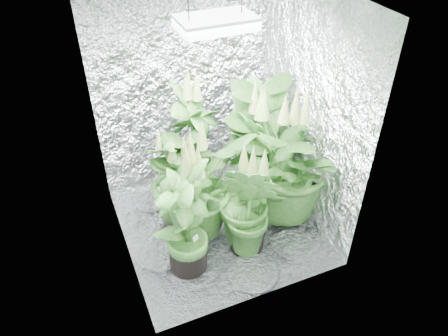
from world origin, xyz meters
name	(u,v)px	position (x,y,z in m)	size (l,w,h in m)	color
ground	(218,227)	(0.00, 0.00, 0.00)	(1.60, 1.60, 0.00)	white
walls	(217,132)	(0.00, 0.00, 1.00)	(1.62, 1.62, 2.00)	white
grow_lamp	(216,23)	(0.00, 0.00, 1.83)	(0.50, 0.30, 0.22)	gray
plant_a	(198,184)	(-0.15, 0.07, 0.50)	(1.13, 1.13, 1.05)	black
plant_b	(194,142)	(-0.01, 0.55, 0.57)	(0.83, 0.83, 1.22)	black
plant_c	(260,151)	(0.48, 0.19, 0.58)	(0.82, 0.82, 1.25)	black
plant_d	(176,181)	(-0.28, 0.27, 0.41)	(0.60, 0.60, 0.91)	black
plant_e	(286,161)	(0.59, -0.07, 0.61)	(1.29, 1.29, 1.27)	black
plant_f	(185,219)	(-0.39, -0.31, 0.52)	(0.68, 0.68, 1.14)	black
plant_g	(248,206)	(0.13, -0.31, 0.45)	(0.63, 0.63, 1.00)	black
circulation_fan	(263,176)	(0.60, 0.33, 0.15)	(0.16, 0.30, 0.35)	black
plant_label	(196,240)	(-0.32, -0.34, 0.30)	(0.05, 0.01, 0.08)	white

